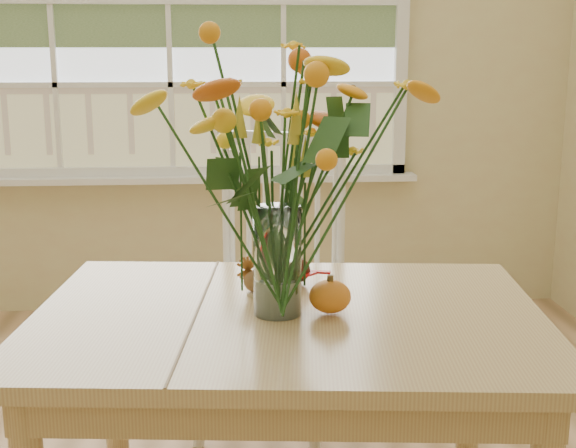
{
  "coord_description": "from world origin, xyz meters",
  "views": [
    {
      "loc": [
        0.3,
        -1.61,
        1.32
      ],
      "look_at": [
        0.43,
        0.23,
        0.9
      ],
      "focal_mm": 48.0,
      "sensor_mm": 36.0,
      "label": 1
    }
  ],
  "objects": [
    {
      "name": "wall_back",
      "position": [
        0.0,
        2.25,
        1.35
      ],
      "size": [
        4.0,
        0.02,
        2.7
      ],
      "primitive_type": "cube",
      "color": "#D6BF89",
      "rests_on": "floor"
    },
    {
      "name": "window",
      "position": [
        0.0,
        2.21,
        1.53
      ],
      "size": [
        2.42,
        0.12,
        1.74
      ],
      "color": "silver",
      "rests_on": "wall_back"
    },
    {
      "name": "dining_table",
      "position": [
        0.43,
        0.21,
        0.59
      ],
      "size": [
        1.35,
        1.02,
        0.68
      ],
      "rotation": [
        0.0,
        0.0,
        -0.1
      ],
      "color": "tan",
      "rests_on": "floor"
    },
    {
      "name": "windsor_chair",
      "position": [
        0.44,
        0.99,
        0.56
      ],
      "size": [
        0.59,
        0.57,
        1.01
      ],
      "rotation": [
        0.0,
        0.0,
        -0.32
      ],
      "color": "white",
      "rests_on": "floor"
    },
    {
      "name": "flower_vase",
      "position": [
        0.4,
        0.2,
        1.08
      ],
      "size": [
        0.56,
        0.56,
        0.66
      ],
      "color": "white",
      "rests_on": "dining_table"
    },
    {
      "name": "pumpkin",
      "position": [
        0.53,
        0.19,
        0.72
      ],
      "size": [
        0.1,
        0.1,
        0.08
      ],
      "primitive_type": "ellipsoid",
      "color": "orange",
      "rests_on": "dining_table"
    },
    {
      "name": "turkey_figurine",
      "position": [
        0.36,
        0.35,
        0.72
      ],
      "size": [
        0.08,
        0.06,
        0.1
      ],
      "rotation": [
        0.0,
        0.0,
        -0.0
      ],
      "color": "#CCB78C",
      "rests_on": "dining_table"
    },
    {
      "name": "dark_gourd",
      "position": [
        0.47,
        0.44,
        0.71
      ],
      "size": [
        0.13,
        0.08,
        0.07
      ],
      "color": "#38160F",
      "rests_on": "dining_table"
    }
  ]
}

